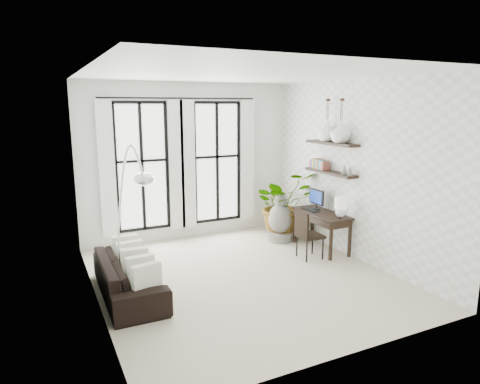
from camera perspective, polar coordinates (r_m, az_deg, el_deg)
floor at (r=7.09m, az=0.39°, el=-11.26°), size 5.00×5.00×0.00m
ceiling at (r=6.56m, az=0.43°, el=15.49°), size 5.00×5.00×0.00m
wall_left at (r=6.01m, az=-19.19°, el=-0.12°), size 0.00×5.00×5.00m
wall_right at (r=7.89m, az=15.24°, el=2.75°), size 0.00×5.00×5.00m
wall_back at (r=8.93m, az=-6.74°, el=4.05°), size 4.50×0.00×4.50m
windows at (r=8.80m, az=-7.81°, el=3.66°), size 3.26×0.13×2.65m
wall_shelves at (r=8.24m, az=11.84°, el=4.17°), size 0.25×1.30×0.60m
sofa at (r=6.58m, az=-14.63°, el=-10.84°), size 0.79×1.96×0.57m
throw_pillows at (r=6.52m, az=-13.85°, el=-8.98°), size 0.40×1.52×0.40m
plant at (r=9.06m, az=5.81°, el=-1.58°), size 1.30×1.14×1.41m
desk at (r=8.26m, az=11.03°, el=-3.04°), size 0.53×1.26×1.14m
desk_chair at (r=7.82m, az=8.84°, el=-5.25°), size 0.44×0.44×0.89m
arc_lamp at (r=6.34m, az=-14.12°, el=-1.61°), size 0.71×0.33×2.21m
buddha at (r=8.84m, az=5.38°, el=-3.85°), size 0.55×0.55×0.98m
vase_a at (r=7.96m, az=13.27°, el=7.75°), size 0.37×0.37×0.38m
vase_b at (r=8.28m, az=11.52°, el=7.96°), size 0.37×0.37×0.38m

